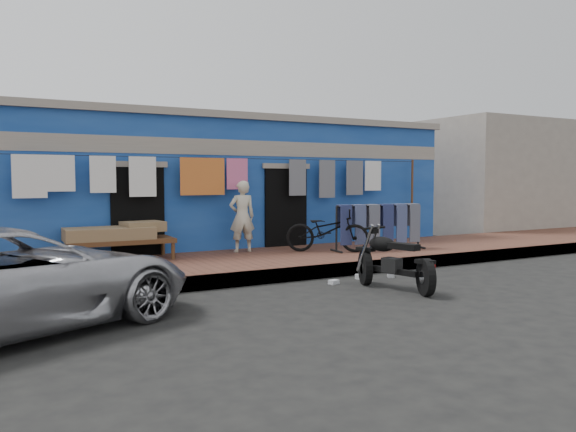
# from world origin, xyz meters

# --- Properties ---
(ground) EXTENTS (80.00, 80.00, 0.00)m
(ground) POSITION_xyz_m (0.00, 0.00, 0.00)
(ground) COLOR black
(ground) RESTS_ON ground
(sidewalk) EXTENTS (28.00, 3.00, 0.25)m
(sidewalk) POSITION_xyz_m (0.00, 3.00, 0.12)
(sidewalk) COLOR brown
(sidewalk) RESTS_ON ground
(curb) EXTENTS (28.00, 0.10, 0.25)m
(curb) POSITION_xyz_m (0.00, 1.55, 0.12)
(curb) COLOR gray
(curb) RESTS_ON ground
(building) EXTENTS (12.20, 5.20, 3.36)m
(building) POSITION_xyz_m (-0.00, 6.99, 1.69)
(building) COLOR #153E93
(building) RESTS_ON ground
(neighbor_right) EXTENTS (6.00, 5.00, 3.80)m
(neighbor_right) POSITION_xyz_m (11.00, 7.00, 1.90)
(neighbor_right) COLOR #9E9384
(neighbor_right) RESTS_ON ground
(clothesline) EXTENTS (10.06, 0.06, 2.10)m
(clothesline) POSITION_xyz_m (-0.35, 4.25, 1.82)
(clothesline) COLOR brown
(clothesline) RESTS_ON sidewalk
(car) EXTENTS (5.19, 3.83, 1.33)m
(car) POSITION_xyz_m (-4.83, 0.22, 0.67)
(car) COLOR #BBBBC0
(car) RESTS_ON ground
(seated_person) EXTENTS (0.61, 0.45, 1.56)m
(seated_person) POSITION_xyz_m (-0.07, 3.96, 1.03)
(seated_person) COLOR beige
(seated_person) RESTS_ON sidewalk
(bicycle) EXTENTS (1.83, 1.55, 1.16)m
(bicycle) POSITION_xyz_m (1.57, 3.07, 0.83)
(bicycle) COLOR black
(bicycle) RESTS_ON sidewalk
(motorcycle) EXTENTS (1.21, 1.81, 1.03)m
(motorcycle) POSITION_xyz_m (0.93, 0.03, 0.51)
(motorcycle) COLOR black
(motorcycle) RESTS_ON ground
(charpoy) EXTENTS (2.15, 1.08, 0.71)m
(charpoy) POSITION_xyz_m (-2.66, 3.98, 0.60)
(charpoy) COLOR brown
(charpoy) RESTS_ON sidewalk
(jeans_rack) EXTENTS (2.33, 1.04, 1.06)m
(jeans_rack) POSITION_xyz_m (2.78, 2.82, 0.78)
(jeans_rack) COLOR black
(jeans_rack) RESTS_ON sidewalk
(litter_a) EXTENTS (0.18, 0.15, 0.07)m
(litter_a) POSITION_xyz_m (0.34, 0.95, 0.04)
(litter_a) COLOR silver
(litter_a) RESTS_ON ground
(litter_b) EXTENTS (0.17, 0.19, 0.08)m
(litter_b) POSITION_xyz_m (1.66, 1.01, 0.04)
(litter_b) COLOR silver
(litter_b) RESTS_ON ground
(litter_c) EXTENTS (0.19, 0.24, 0.09)m
(litter_c) POSITION_xyz_m (1.06, 1.08, 0.05)
(litter_c) COLOR silver
(litter_c) RESTS_ON ground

